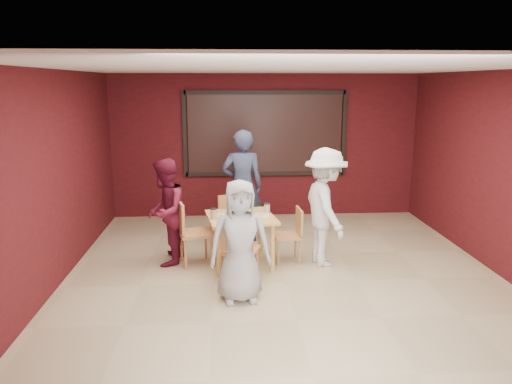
{
  "coord_description": "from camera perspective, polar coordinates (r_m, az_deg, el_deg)",
  "views": [
    {
      "loc": [
        -0.79,
        -6.26,
        2.63
      ],
      "look_at": [
        -0.35,
        0.68,
        1.1
      ],
      "focal_mm": 35.0,
      "sensor_mm": 36.0,
      "label": 1
    }
  ],
  "objects": [
    {
      "name": "chair_right",
      "position": [
        7.44,
        4.13,
        -4.56
      ],
      "size": [
        0.42,
        0.42,
        0.81
      ],
      "color": "tan",
      "rests_on": "floor"
    },
    {
      "name": "diner_left",
      "position": [
        7.38,
        -10.3,
        -2.27
      ],
      "size": [
        0.68,
        0.83,
        1.56
      ],
      "primitive_type": "imported",
      "rotation": [
        0.0,
        0.0,
        -1.7
      ],
      "color": "maroon",
      "rests_on": "floor"
    },
    {
      "name": "floor",
      "position": [
        6.84,
        3.36,
        -10.21
      ],
      "size": [
        7.0,
        7.0,
        0.0
      ],
      "primitive_type": "plane",
      "color": "tan",
      "rests_on": "ground"
    },
    {
      "name": "diner_back",
      "position": [
        8.31,
        -1.57,
        0.7
      ],
      "size": [
        0.7,
        0.48,
        1.88
      ],
      "primitive_type": "imported",
      "rotation": [
        0.0,
        0.0,
        3.18
      ],
      "color": "#2E3752",
      "rests_on": "floor"
    },
    {
      "name": "chair_left",
      "position": [
        7.33,
        -7.56,
        -4.25
      ],
      "size": [
        0.56,
        0.56,
        0.95
      ],
      "color": "tan",
      "rests_on": "floor"
    },
    {
      "name": "diner_right",
      "position": [
        7.28,
        7.92,
        -1.75
      ],
      "size": [
        0.8,
        1.19,
        1.72
      ],
      "primitive_type": "imported",
      "rotation": [
        0.0,
        0.0,
        1.72
      ],
      "color": "silver",
      "rests_on": "floor"
    },
    {
      "name": "diner_front",
      "position": [
        6.04,
        -1.86,
        -5.65
      ],
      "size": [
        0.78,
        0.55,
        1.51
      ],
      "primitive_type": "imported",
      "rotation": [
        0.0,
        0.0,
        0.1
      ],
      "color": "#A4A4A4",
      "rests_on": "floor"
    },
    {
      "name": "chair_back",
      "position": [
        8.03,
        -2.67,
        -3.07
      ],
      "size": [
        0.52,
        0.52,
        0.86
      ],
      "color": "tan",
      "rests_on": "floor"
    },
    {
      "name": "dining_table",
      "position": [
        7.22,
        -1.74,
        -3.44
      ],
      "size": [
        1.08,
        1.08,
        0.9
      ],
      "color": "#DEA95B",
      "rests_on": "floor"
    },
    {
      "name": "chair_front",
      "position": [
        6.59,
        -1.91,
        -6.32
      ],
      "size": [
        0.55,
        0.55,
        0.9
      ],
      "color": "tan",
      "rests_on": "floor"
    },
    {
      "name": "window_blinds",
      "position": [
        9.79,
        1.05,
        6.69
      ],
      "size": [
        3.0,
        0.02,
        1.5
      ],
      "primitive_type": "cube",
      "color": "black"
    }
  ]
}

